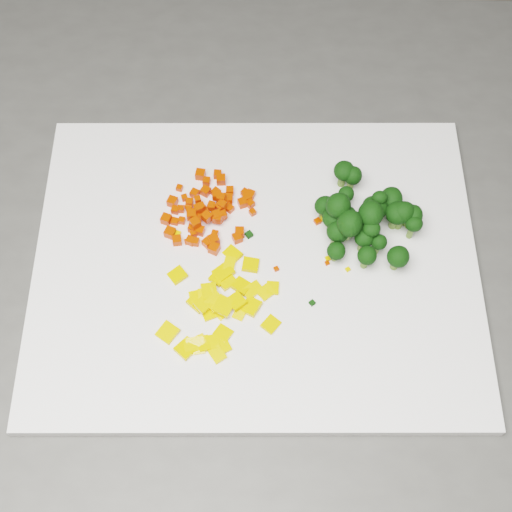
{
  "coord_description": "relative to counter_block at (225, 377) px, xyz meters",
  "views": [
    {
      "loc": [
        0.2,
        -0.18,
        1.57
      ],
      "look_at": [
        0.25,
        0.16,
        0.92
      ],
      "focal_mm": 50.0,
      "sensor_mm": 36.0,
      "label": 1
    }
  ],
  "objects": [
    {
      "name": "counter_block",
      "position": [
        0.0,
        0.0,
        0.0
      ],
      "size": [
        1.18,
        0.91,
        0.9
      ],
      "primitive_type": "cube",
      "rotation": [
        0.0,
        0.0,
        -0.16
      ],
      "color": "#4A4A47",
      "rests_on": "ground"
    },
    {
      "name": "cutting_board",
      "position": [
        0.05,
        -0.03,
        0.46
      ],
      "size": [
        0.51,
        0.42,
        0.01
      ],
      "primitive_type": "cube",
      "rotation": [
        0.0,
        0.0,
        -0.14
      ],
      "color": "white",
      "rests_on": "counter_block"
    },
    {
      "name": "carrot_pile",
      "position": [
        0.0,
        0.03,
        0.48
      ],
      "size": [
        0.1,
        0.1,
        0.03
      ],
      "primitive_type": null,
      "color": "red",
      "rests_on": "cutting_board"
    },
    {
      "name": "pepper_pile",
      "position": [
        0.0,
        -0.08,
        0.47
      ],
      "size": [
        0.12,
        0.12,
        0.02
      ],
      "primitive_type": null,
      "color": "#F7B70D",
      "rests_on": "cutting_board"
    },
    {
      "name": "broccoli_pile",
      "position": [
        0.16,
        -0.01,
        0.49
      ],
      "size": [
        0.12,
        0.12,
        0.06
      ],
      "primitive_type": null,
      "color": "black",
      "rests_on": "cutting_board"
    },
    {
      "name": "carrot_cube_0",
      "position": [
        0.0,
        0.02,
        0.48
      ],
      "size": [
        0.01,
        0.01,
        0.01
      ],
      "primitive_type": "cube",
      "rotation": [
        0.0,
        0.0,
        2.19
      ],
      "color": "red",
      "rests_on": "carrot_pile"
    },
    {
      "name": "carrot_cube_1",
      "position": [
        0.0,
        0.03,
        0.47
      ],
      "size": [
        0.01,
        0.01,
        0.01
      ],
      "primitive_type": "cube",
      "rotation": [
        0.0,
        0.0,
        0.53
      ],
      "color": "red",
      "rests_on": "carrot_pile"
    },
    {
      "name": "carrot_cube_2",
      "position": [
        -0.0,
        0.03,
        0.47
      ],
      "size": [
        0.01,
        0.01,
        0.01
      ],
      "primitive_type": "cube",
      "rotation": [
        0.0,
        0.0,
        0.56
      ],
      "color": "red",
      "rests_on": "carrot_pile"
    },
    {
      "name": "carrot_cube_3",
      "position": [
        0.01,
        0.05,
        0.47
      ],
      "size": [
        0.01,
        0.01,
        0.01
      ],
      "primitive_type": "cube",
      "rotation": [
        0.0,
        0.0,
        0.15
      ],
      "color": "red",
      "rests_on": "carrot_pile"
    },
    {
      "name": "carrot_cube_4",
      "position": [
        -0.03,
        0.04,
        0.47
      ],
      "size": [
        0.01,
        0.01,
        0.01
      ],
      "primitive_type": "cube",
      "rotation": [
        0.0,
        0.0,
        2.95
      ],
      "color": "red",
      "rests_on": "carrot_pile"
    },
    {
      "name": "carrot_cube_5",
      "position": [
        -0.03,
        0.0,
        0.47
      ],
      "size": [
        0.01,
        0.01,
        0.01
      ],
      "primitive_type": "cube",
      "rotation": [
        0.0,
        0.0,
        3.11
      ],
      "color": "red",
      "rests_on": "carrot_pile"
    },
    {
      "name": "carrot_cube_6",
      "position": [
        -0.01,
        0.06,
        0.47
      ],
      "size": [
        0.01,
        0.01,
        0.01
      ],
      "primitive_type": "cube",
      "rotation": [
        0.0,
        0.0,
        0.97
      ],
      "color": "red",
      "rests_on": "carrot_pile"
    },
    {
      "name": "carrot_cube_7",
      "position": [
        -0.01,
        0.01,
        0.47
      ],
      "size": [
        0.01,
        0.01,
        0.01
      ],
      "primitive_type": "cube",
      "rotation": [
        0.0,
        0.0,
        1.19
      ],
      "color": "red",
      "rests_on": "carrot_pile"
    },
    {
      "name": "carrot_cube_8",
      "position": [
        0.05,
        0.03,
        0.47
      ],
      "size": [
        0.01,
        0.01,
        0.01
      ],
      "primitive_type": "cube",
      "rotation": [
        0.0,
        0.0,
        0.42
      ],
      "color": "red",
      "rests_on": "carrot_pile"
    },
    {
      "name": "carrot_cube_9",
      "position": [
        0.02,
        0.03,
        0.47
      ],
      "size": [
        0.01,
        0.01,
        0.01
      ],
      "primitive_type": "cube",
      "rotation": [
        0.0,
        0.0,
        0.66
      ],
      "color": "red",
      "rests_on": "carrot_pile"
    },
    {
      "name": "carrot_cube_10",
      "position": [
        0.03,
        -0.0,
        0.47
      ],
      "size": [
        0.01,
        0.01,
        0.01
      ],
      "primitive_type": "cube",
      "rotation": [
        0.0,
        0.0,
        1.83
      ],
      "color": "red",
      "rests_on": "carrot_pile"
    },
    {
      "name": "carrot_cube_11",
      "position": [
        -0.04,
        0.03,
        0.47
      ],
      "size": [
        0.01,
        0.01,
        0.01
      ],
      "primitive_type": "cube",
      "rotation": [
        0.0,
        0.0,
        2.64
      ],
      "color": "red",
      "rests_on": "carrot_pile"
    },
    {
      "name": "carrot_cube_12",
      "position": [
        0.04,
        0.04,
        0.47
      ],
      "size": [
        0.01,
        0.01,
        0.01
      ],
      "primitive_type": "cube",
      "rotation": [
        0.0,
        0.0,
        0.21
      ],
      "color": "red",
      "rests_on": "carrot_pile"
    },
    {
      "name": "carrot_cube_13",
      "position": [
        -0.0,
        0.03,
        0.47
      ],
      "size": [
        0.01,
        0.01,
        0.01
      ],
      "primitive_type": "cube",
      "rotation": [
        0.0,
        0.0,
        0.12
      ],
      "color": "red",
      "rests_on": "carrot_pile"
    },
    {
      "name": "carrot_cube_14",
      "position": [
        0.01,
        0.0,
        0.47
      ],
      "size": [
        0.01,
        0.01,
        0.01
      ],
      "primitive_type": "cube",
      "rotation": [
        0.0,
        0.0,
        1.16
      ],
      "color": "red",
      "rests_on": "carrot_pile"
    },
    {
      "name": "carrot_cube_15",
      "position": [
        -0.01,
        0.02,
        0.47
      ],
      "size": [
        0.01,
        0.01,
        0.01
      ],
      "primitive_type": "cube",
      "rotation": [
        0.0,
        0.0,
        1.22
      ],
      "color": "red",
      "rests_on": "carrot_pile"
    },
    {
      "name": "carrot_cube_16",
      "position": [
        -0.04,
        0.01,
        0.47
      ],
      "size": [
        0.01,
        0.01,
        0.01
      ],
      "primitive_type": "cube",
      "rotation": [
        0.0,
        0.0,
        2.61
      ],
      "color": "red",
      "rests_on": "carrot_pile"
    },
    {
      "name": "carrot_cube_17",
      "position": [
        -0.0,
        -0.01,
        0.47
      ],
      "size": [
        0.01,
        0.01,
        0.01
      ],
      "primitive_type": "cube",
      "rotation": [
        0.0,
        0.0,
        0.62
      ],
      "color": "red",
      "rests_on": "carrot_pile"
    },
    {
      "name": "carrot_cube_18",
      "position": [
        -0.01,
        0.03,
        0.47
      ],
      "size": [
        0.01,
        0.01,
        0.01
      ],
      "primitive_type": "cube",
      "rotation": [
        0.0,
        0.0,
        1.83
      ],
      "color": "red",
      "rests_on": "carrot_pile"
    },
    {
      "name": "carrot_cube_19",
      "position": [
        0.02,
        0.08,
        0.47
      ],
      "size": [
        0.01,
        0.01,
        0.01
      ],
      "primitive_type": "cube",
      "rotation": [
        0.0,
        0.0,
        1.36
      ],
      "color": "red",
      "rests_on": "carrot_pile"
    },
    {
      "name": "carrot_cube_20",
      "position": [
        0.01,
        0.02,
        0.47
      ],
      "size": [
        0.01,
        0.01,
        0.01
      ],
      "primitive_type": "cube",
      "rotation": [
        0.0,
        0.0,
        0.24
      ],
      "color": "red",
      "rests_on": "carrot_pile"
    },
    {
      "name": "carrot_cube_21",
      "position": [
        0.02,
        0.02,
        0.47
      ],
      "size": [
        0.01,
        0.01,
        0.01
      ],
      "primitive_type": "cube",
      "rotation": [
        0.0,
        0.0,
        1.73
      ],
      "color": "red",
      "rests_on": "carrot_pile"
    },
    {
      "name": "carrot_cube_22",
      "position": [
        -0.02,
        0.05,
        0.47
      ],
      "size": [
        0.01,
        0.01,
        0.01
      ],
      "primitive_type": "cube",
      "rotation": [
        0.0,
        0.0,
        1.71
      ],
      "color": "red",
      "rests_on": "carrot_pile"
    },
    {
      "name": "carrot_cube_23",
      "position": [
        -0.02,
        0.04,
        0.47
      ],
      "size": [
        0.01,
        0.01,
        0.01
      ],
      "primitive_type": "cube",
      "rotation": [
        0.0,
        0.0,
        0.35
      ],
      "color": "red",
      "rests_on": "carrot_pile"
    },
    {
      "name": "carrot_cube_24",
      "position": [
        -0.02,
        0.01,
        0.47
      ],
      "size": [
        0.01,
        0.01,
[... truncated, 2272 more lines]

